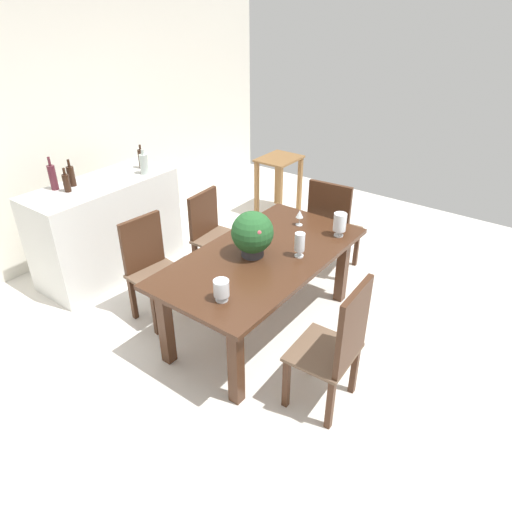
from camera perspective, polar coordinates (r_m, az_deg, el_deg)
ground_plane at (r=4.23m, az=0.48°, el=-8.59°), size 7.04×7.04×0.00m
back_wall at (r=5.44m, az=-22.80°, el=13.54°), size 6.40×0.10×2.60m
dining_table at (r=3.85m, az=0.80°, el=-1.21°), size 1.88×0.99×0.75m
chair_near_left at (r=3.21m, az=10.16°, el=-10.62°), size 0.49×0.44×1.05m
chair_far_right at (r=4.71m, az=-5.40°, el=3.07°), size 0.49×0.47×0.91m
chair_foot_end at (r=4.77m, az=9.26°, el=3.90°), size 0.49×0.52×1.04m
chair_far_left at (r=4.20m, az=-12.90°, el=-0.92°), size 0.49×0.45×0.95m
flower_centerpiece at (r=3.68m, az=-0.45°, el=2.81°), size 0.34×0.34×0.38m
crystal_vase_left at (r=3.21m, az=-4.31°, el=-4.06°), size 0.11×0.11×0.16m
crystal_vase_center_near at (r=4.09m, az=10.32°, el=4.09°), size 0.11×0.11×0.21m
crystal_vase_right at (r=3.72m, az=5.43°, el=1.61°), size 0.08×0.08×0.21m
wine_glass at (r=4.25m, az=5.42°, el=5.13°), size 0.07×0.07×0.15m
kitchen_counter at (r=5.04m, az=-17.89°, el=3.36°), size 1.50×0.62×1.00m
wine_bottle_green at (r=4.93m, az=-13.70°, el=11.02°), size 0.08×0.08×0.25m
wine_bottle_amber at (r=4.69m, az=-22.40°, el=8.40°), size 0.06×0.06×0.23m
wine_bottle_tall at (r=4.81m, az=-21.89°, el=9.20°), size 0.07×0.07×0.26m
wine_bottle_dark at (r=5.10m, az=-13.99°, el=11.61°), size 0.07×0.07×0.25m
wine_bottle_clear at (r=4.78m, az=-23.84°, el=8.94°), size 0.07×0.07×0.32m
side_table at (r=6.14m, az=2.84°, el=10.09°), size 0.55×0.45×0.77m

